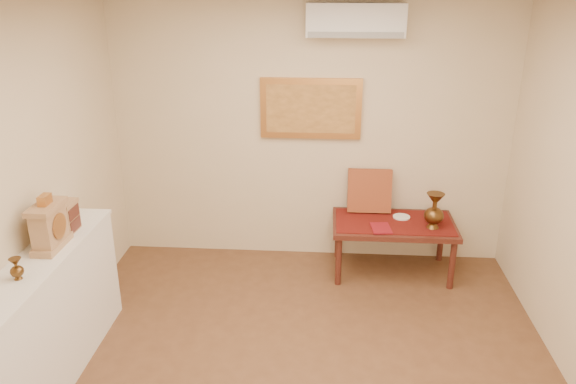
# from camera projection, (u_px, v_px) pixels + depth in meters

# --- Properties ---
(ceiling) EXTENTS (4.50, 4.50, 0.00)m
(ceiling) POSITION_uv_depth(u_px,v_px,m) (300.00, 1.00, 3.08)
(ceiling) COLOR white
(ceiling) RESTS_ON ground
(wall_back) EXTENTS (4.00, 0.02, 2.70)m
(wall_back) POSITION_uv_depth(u_px,v_px,m) (311.00, 132.00, 5.66)
(wall_back) COLOR beige
(wall_back) RESTS_ON ground
(brass_urn_small) EXTENTS (0.09, 0.09, 0.20)m
(brass_urn_small) POSITION_uv_depth(u_px,v_px,m) (16.00, 266.00, 3.63)
(brass_urn_small) COLOR brown
(brass_urn_small) RESTS_ON display_ledge
(table_cloth) EXTENTS (1.14, 0.59, 0.01)m
(table_cloth) POSITION_uv_depth(u_px,v_px,m) (394.00, 222.00, 5.54)
(table_cloth) COLOR #621410
(table_cloth) RESTS_ON low_table
(brass_urn_tall) EXTENTS (0.19, 0.19, 0.43)m
(brass_urn_tall) POSITION_uv_depth(u_px,v_px,m) (435.00, 207.00, 5.34)
(brass_urn_tall) COLOR brown
(brass_urn_tall) RESTS_ON table_cloth
(plate) EXTENTS (0.17, 0.17, 0.01)m
(plate) POSITION_uv_depth(u_px,v_px,m) (401.00, 217.00, 5.63)
(plate) COLOR white
(plate) RESTS_ON table_cloth
(menu) EXTENTS (0.20, 0.27, 0.01)m
(menu) POSITION_uv_depth(u_px,v_px,m) (381.00, 228.00, 5.38)
(menu) COLOR maroon
(menu) RESTS_ON table_cloth
(cushion) EXTENTS (0.44, 0.19, 0.45)m
(cushion) POSITION_uv_depth(u_px,v_px,m) (369.00, 191.00, 5.72)
(cushion) COLOR maroon
(cushion) RESTS_ON table_cloth
(display_ledge) EXTENTS (0.37, 2.02, 0.98)m
(display_ledge) POSITION_uv_depth(u_px,v_px,m) (42.00, 327.00, 4.00)
(display_ledge) COLOR white
(display_ledge) RESTS_ON floor
(mantel_clock) EXTENTS (0.17, 0.36, 0.41)m
(mantel_clock) POSITION_uv_depth(u_px,v_px,m) (49.00, 226.00, 4.02)
(mantel_clock) COLOR tan
(mantel_clock) RESTS_ON display_ledge
(wooden_chest) EXTENTS (0.16, 0.21, 0.24)m
(wooden_chest) POSITION_uv_depth(u_px,v_px,m) (65.00, 217.00, 4.30)
(wooden_chest) COLOR tan
(wooden_chest) RESTS_ON display_ledge
(low_table) EXTENTS (1.20, 0.70, 0.55)m
(low_table) POSITION_uv_depth(u_px,v_px,m) (393.00, 228.00, 5.57)
(low_table) COLOR #4F2017
(low_table) RESTS_ON floor
(painting) EXTENTS (1.00, 0.06, 0.60)m
(painting) POSITION_uv_depth(u_px,v_px,m) (311.00, 109.00, 5.54)
(painting) COLOR #C17E3E
(painting) RESTS_ON wall_back
(ac_unit) EXTENTS (0.90, 0.25, 0.30)m
(ac_unit) POSITION_uv_depth(u_px,v_px,m) (356.00, 20.00, 5.11)
(ac_unit) COLOR silver
(ac_unit) RESTS_ON wall_back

